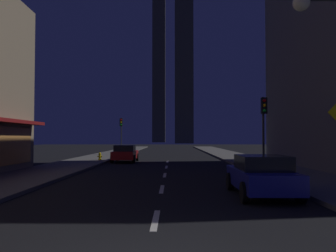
% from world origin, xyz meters
% --- Properties ---
extents(ground_plane, '(78.00, 136.00, 0.10)m').
position_xyz_m(ground_plane, '(0.00, 32.00, -0.05)').
color(ground_plane, black).
extents(sidewalk_right, '(4.00, 76.00, 0.15)m').
position_xyz_m(sidewalk_right, '(7.00, 32.00, 0.07)').
color(sidewalk_right, '#605E59').
rests_on(sidewalk_right, ground).
extents(sidewalk_left, '(4.00, 76.00, 0.15)m').
position_xyz_m(sidewalk_left, '(-7.00, 32.00, 0.07)').
color(sidewalk_left, '#605E59').
rests_on(sidewalk_left, ground).
extents(lane_marking_center, '(0.16, 28.20, 0.01)m').
position_xyz_m(lane_marking_center, '(0.00, 11.00, 0.01)').
color(lane_marking_center, silver).
rests_on(lane_marking_center, ground).
extents(skyscraper_distant_tall, '(5.76, 5.25, 74.53)m').
position_xyz_m(skyscraper_distant_tall, '(-5.71, 148.82, 37.26)').
color(skyscraper_distant_tall, '#504C3C').
rests_on(skyscraper_distant_tall, ground).
extents(skyscraper_distant_mid, '(6.71, 7.47, 74.79)m').
position_xyz_m(skyscraper_distant_mid, '(4.66, 121.46, 37.39)').
color(skyscraper_distant_mid, '#4C4839').
rests_on(skyscraper_distant_mid, ground).
extents(car_parked_near, '(1.98, 4.24, 1.45)m').
position_xyz_m(car_parked_near, '(3.60, 6.81, 0.74)').
color(car_parked_near, navy).
rests_on(car_parked_near, ground).
extents(car_parked_far, '(1.98, 4.24, 1.45)m').
position_xyz_m(car_parked_far, '(-3.60, 23.74, 0.74)').
color(car_parked_far, '#B21919').
rests_on(car_parked_far, ground).
extents(fire_hydrant_far_left, '(0.42, 0.30, 0.65)m').
position_xyz_m(fire_hydrant_far_left, '(-5.90, 24.39, 0.45)').
color(fire_hydrant_far_left, gold).
rests_on(fire_hydrant_far_left, sidewalk_left).
extents(traffic_light_near_right, '(0.32, 0.48, 4.20)m').
position_xyz_m(traffic_light_near_right, '(5.50, 13.58, 3.19)').
color(traffic_light_near_right, '#2D2D2D').
rests_on(traffic_light_near_right, sidewalk_right).
extents(traffic_light_far_left, '(0.32, 0.48, 4.20)m').
position_xyz_m(traffic_light_far_left, '(-5.50, 34.09, 3.19)').
color(traffic_light_far_left, '#2D2D2D').
rests_on(traffic_light_far_left, sidewalk_left).
extents(street_lamp_right, '(1.96, 0.56, 6.58)m').
position_xyz_m(street_lamp_right, '(5.38, 5.50, 5.07)').
color(street_lamp_right, '#38383D').
rests_on(street_lamp_right, sidewalk_right).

